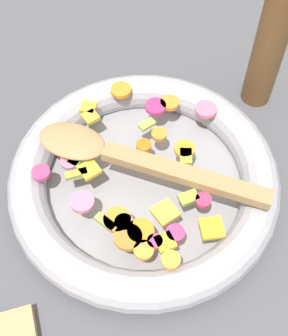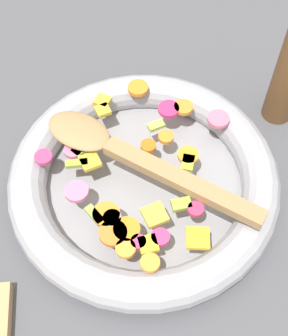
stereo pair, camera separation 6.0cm
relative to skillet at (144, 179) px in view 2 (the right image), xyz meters
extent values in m
plane|color=#4C4C51|center=(0.00, 0.00, -0.02)|extent=(4.00, 4.00, 0.00)
cylinder|color=gray|center=(0.00, 0.00, -0.02)|extent=(0.31, 0.31, 0.01)
torus|color=#9E9EA5|center=(0.00, 0.00, 0.00)|extent=(0.36, 0.36, 0.05)
cylinder|color=orange|center=(0.03, -0.01, 0.03)|extent=(0.02, 0.02, 0.01)
cylinder|color=orange|center=(-0.06, 0.05, 0.03)|extent=(0.04, 0.04, 0.01)
cylinder|color=orange|center=(-0.09, 0.05, 0.03)|extent=(0.04, 0.04, 0.01)
cylinder|color=orange|center=(-0.11, 0.03, 0.03)|extent=(0.03, 0.03, 0.01)
cylinder|color=orange|center=(0.09, -0.06, 0.03)|extent=(0.04, 0.04, 0.01)
cylinder|color=orange|center=(0.04, -0.03, 0.03)|extent=(0.03, 0.03, 0.01)
cylinder|color=orange|center=(-0.09, 0.03, 0.03)|extent=(0.04, 0.04, 0.01)
cylinder|color=orange|center=(0.13, -0.01, 0.03)|extent=(0.04, 0.04, 0.01)
cylinder|color=orange|center=(0.01, -0.06, 0.03)|extent=(0.03, 0.03, 0.01)
cylinder|color=#FE9435|center=(-0.13, 0.01, 0.03)|extent=(0.02, 0.02, 0.01)
cube|color=#98BE33|center=(0.00, -0.06, 0.03)|extent=(0.03, 0.02, 0.01)
cube|color=#B6C54C|center=(0.06, -0.02, 0.03)|extent=(0.02, 0.03, 0.01)
cube|color=#96AE39|center=(0.01, 0.09, 0.03)|extent=(0.01, 0.03, 0.01)
cube|color=#98B43D|center=(-0.06, -0.04, 0.03)|extent=(0.02, 0.03, 0.01)
cube|color=#90B347|center=(-0.06, 0.07, 0.03)|extent=(0.03, 0.02, 0.01)
cube|color=#A9DB5C|center=(0.04, 0.08, 0.03)|extent=(0.03, 0.03, 0.01)
cylinder|color=#D53B6E|center=(0.03, 0.13, 0.03)|extent=(0.03, 0.03, 0.01)
cylinder|color=#D3376F|center=(-0.10, -0.01, 0.03)|extent=(0.03, 0.03, 0.01)
cylinder|color=pink|center=(0.03, 0.09, 0.03)|extent=(0.03, 0.03, 0.01)
cylinder|color=pink|center=(-0.03, 0.09, 0.03)|extent=(0.04, 0.04, 0.01)
cylinder|color=#D43D6F|center=(-0.10, 0.02, 0.03)|extent=(0.03, 0.03, 0.01)
cylinder|color=pink|center=(-0.07, 0.04, 0.03)|extent=(0.03, 0.03, 0.01)
cylinder|color=#DD335C|center=(-0.07, -0.06, 0.03)|extent=(0.03, 0.03, 0.01)
cylinder|color=#E26B89|center=(0.07, -0.11, 0.03)|extent=(0.04, 0.04, 0.01)
cylinder|color=#D22E67|center=(0.09, -0.04, 0.03)|extent=(0.03, 0.03, 0.01)
cube|color=gold|center=(0.12, 0.05, 0.03)|extent=(0.03, 0.03, 0.01)
cube|color=gold|center=(0.02, 0.07, 0.03)|extent=(0.03, 0.03, 0.01)
cube|color=yellow|center=(-0.07, -0.01, 0.03)|extent=(0.03, 0.03, 0.01)
cube|color=gold|center=(-0.10, -0.05, 0.03)|extent=(0.03, 0.03, 0.01)
cube|color=yellow|center=(-0.11, 0.01, 0.03)|extent=(0.02, 0.02, 0.01)
cube|color=gold|center=(0.10, 0.05, 0.03)|extent=(0.02, 0.02, 0.01)
cube|color=#A87F51|center=(-0.03, -0.04, 0.04)|extent=(0.14, 0.19, 0.01)
ellipsoid|color=#A87F51|center=(0.06, 0.08, 0.04)|extent=(0.10, 0.11, 0.01)
camera|label=1|loc=(-0.31, 0.09, 0.53)|focal=50.00mm
camera|label=2|loc=(-0.32, 0.03, 0.53)|focal=50.00mm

